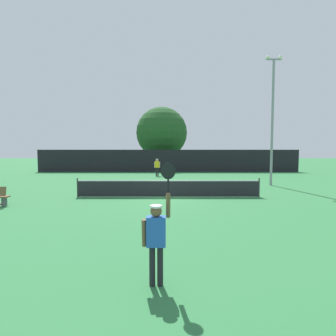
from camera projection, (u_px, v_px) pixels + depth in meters
ground_plane at (169, 197)px, 16.10m from camera, size 120.00×120.00×0.00m
tennis_net at (169, 188)px, 16.07m from camera, size 10.27×0.08×1.07m
perimeter_fence at (169, 161)px, 32.64m from camera, size 29.75×0.12×2.54m
player_serving at (157, 233)px, 5.71m from camera, size 0.68×0.39×2.48m
player_receiving at (158, 166)px, 27.92m from camera, size 0.57×0.25×1.67m
tennis_ball at (128, 191)px, 17.94m from camera, size 0.07×0.07×0.07m
spare_racket at (4, 203)px, 14.24m from camera, size 0.28×0.52×0.04m
light_pole at (273, 113)px, 20.76m from camera, size 1.18×0.28×9.36m
large_tree at (162, 133)px, 37.46m from camera, size 6.65×6.65×8.07m
parked_car_near at (111, 162)px, 38.62m from camera, size 2.07×4.27×1.69m
parked_car_mid at (241, 162)px, 39.80m from camera, size 2.27×4.35×1.69m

